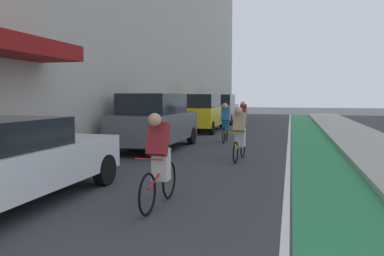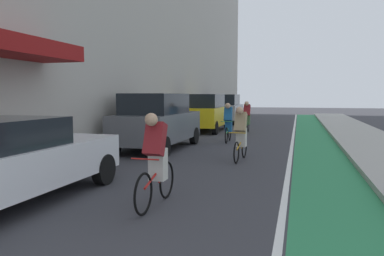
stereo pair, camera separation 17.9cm
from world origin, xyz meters
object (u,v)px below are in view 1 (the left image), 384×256
object	(u,v)px
parked_suv_silver	(221,108)
cyclist_far	(243,116)
parked_suv_gray	(155,121)
cyclist_lead	(159,160)
parked_sedan_white	(10,162)
parked_suv_yellow_cab	(201,112)
cyclist_mid	(240,133)
cyclist_trailing	(225,121)

from	to	relation	value
parked_suv_silver	cyclist_far	world-z (taller)	parked_suv_silver
parked_suv_gray	cyclist_lead	distance (m)	6.88
parked_sedan_white	parked_suv_yellow_cab	size ratio (longest dim) A/B	1.04
parked_suv_silver	cyclist_mid	bearing A→B (deg)	-77.48
parked_sedan_white	cyclist_mid	world-z (taller)	cyclist_mid
cyclist_lead	cyclist_trailing	world-z (taller)	cyclist_lead
parked_suv_gray	cyclist_lead	size ratio (longest dim) A/B	2.56
parked_suv_yellow_cab	cyclist_lead	size ratio (longest dim) A/B	2.57
parked_sedan_white	cyclist_trailing	distance (m)	10.06
parked_suv_yellow_cab	cyclist_lead	world-z (taller)	parked_suv_yellow_cab
cyclist_mid	parked_suv_gray	bearing A→B (deg)	154.99
parked_suv_yellow_cab	parked_suv_silver	bearing A→B (deg)	89.99
parked_suv_yellow_cab	cyclist_trailing	xyz separation A→B (m)	(2.04, -4.28, -0.17)
cyclist_trailing	cyclist_far	bearing A→B (deg)	86.30
parked_sedan_white	parked_suv_yellow_cab	distance (m)	14.14
parked_suv_silver	cyclist_far	bearing A→B (deg)	-69.83
parked_suv_silver	cyclist_far	xyz separation A→B (m)	(2.30, -6.25, -0.17)
parked_suv_silver	cyclist_far	distance (m)	6.66
cyclist_lead	cyclist_mid	bearing A→B (deg)	81.56
cyclist_mid	cyclist_far	xyz separation A→B (m)	(-0.90, 8.14, 0.05)
parked_sedan_white	cyclist_trailing	xyz separation A→B (m)	(2.05, 9.85, 0.06)
cyclist_lead	cyclist_mid	world-z (taller)	cyclist_lead
cyclist_lead	cyclist_trailing	size ratio (longest dim) A/B	1.02
cyclist_mid	cyclist_trailing	xyz separation A→B (m)	(-1.15, 4.24, 0.04)
cyclist_trailing	cyclist_far	xyz separation A→B (m)	(0.25, 3.90, 0.00)
parked_sedan_white	parked_suv_gray	distance (m)	7.11
parked_sedan_white	cyclist_lead	world-z (taller)	cyclist_lead
parked_suv_yellow_cab	cyclist_trailing	distance (m)	4.75
parked_suv_yellow_cab	cyclist_far	world-z (taller)	parked_suv_yellow_cab
parked_sedan_white	cyclist_mid	distance (m)	6.46
parked_suv_gray	parked_suv_yellow_cab	xyz separation A→B (m)	(0.00, 7.03, 0.00)
parked_suv_yellow_cab	cyclist_trailing	bearing A→B (deg)	-64.47
cyclist_trailing	cyclist_lead	bearing A→B (deg)	-87.37
cyclist_mid	parked_sedan_white	bearing A→B (deg)	-119.68
cyclist_mid	parked_suv_silver	bearing A→B (deg)	102.52
parked_suv_yellow_cab	parked_suv_gray	bearing A→B (deg)	-90.01
parked_suv_gray	cyclist_lead	bearing A→B (deg)	-68.97
parked_suv_yellow_cab	cyclist_far	bearing A→B (deg)	-9.47
cyclist_lead	parked_suv_silver	bearing A→B (deg)	97.27
parked_suv_yellow_cab	cyclist_mid	xyz separation A→B (m)	(3.20, -8.52, -0.21)
parked_suv_gray	cyclist_lead	world-z (taller)	parked_suv_gray
cyclist_trailing	cyclist_far	size ratio (longest dim) A/B	0.98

